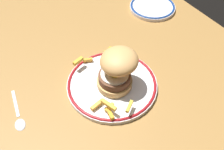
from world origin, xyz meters
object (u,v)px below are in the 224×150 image
spoon (19,119)px  burger (117,69)px  dinner_plate (112,84)px  side_plate (152,7)px

spoon → burger: bearing=81.9°
dinner_plate → burger: burger is taller
dinner_plate → spoon: 25.76cm
side_plate → spoon: 62.12cm
side_plate → spoon: size_ratio=1.27×
burger → side_plate: bearing=128.3°
dinner_plate → burger: size_ratio=2.08×
burger → spoon: (-3.79, -26.57, -6.96)cm
dinner_plate → burger: 6.62cm
side_plate → spoon: bearing=-69.9°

